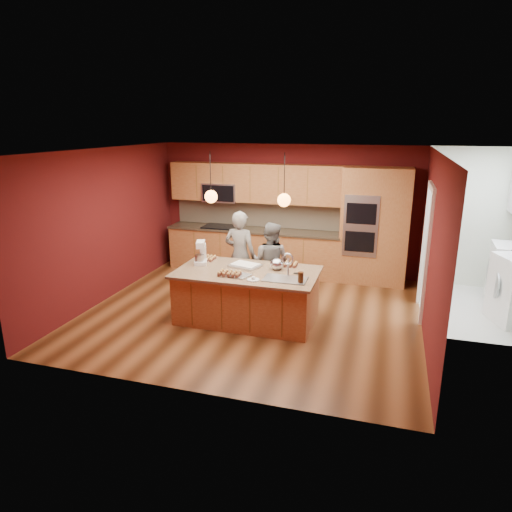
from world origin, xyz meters
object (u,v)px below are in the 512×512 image
(person_left, at_px, (240,255))
(person_right, at_px, (271,263))
(mixing_bowl, at_px, (277,264))
(island, at_px, (248,295))
(stand_mixer, at_px, (201,254))

(person_left, distance_m, person_right, 0.57)
(mixing_bowl, bearing_deg, person_right, 112.85)
(island, bearing_deg, person_right, 81.23)
(person_left, bearing_deg, person_right, -173.98)
(person_right, distance_m, stand_mixer, 1.28)
(stand_mixer, height_order, mixing_bowl, stand_mixer)
(person_left, bearing_deg, stand_mixer, 64.28)
(person_right, height_order, mixing_bowl, person_right)
(island, xyz_separation_m, stand_mixer, (-0.88, 0.16, 0.57))
(person_right, distance_m, mixing_bowl, 0.76)
(stand_mixer, bearing_deg, person_left, 39.37)
(island, xyz_separation_m, person_right, (0.14, 0.89, 0.30))
(mixing_bowl, bearing_deg, stand_mixer, -177.77)
(person_right, bearing_deg, person_left, 7.31)
(island, bearing_deg, stand_mixer, 169.42)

